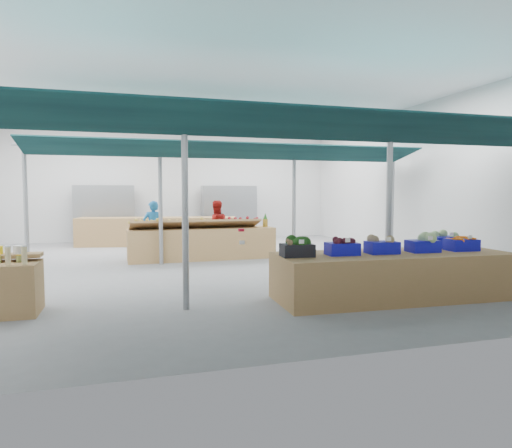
{
  "coord_description": "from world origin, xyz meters",
  "views": [
    {
      "loc": [
        -1.92,
        -10.88,
        1.78
      ],
      "look_at": [
        0.82,
        -1.6,
        1.11
      ],
      "focal_mm": 32.0,
      "sensor_mm": 36.0,
      "label": 1
    }
  ],
  "objects_px": {
    "crate_stack": "(456,271)",
    "veg_counter": "(393,276)",
    "vendor_right": "(216,227)",
    "fruit_counter": "(202,244)",
    "vendor_left": "(153,228)"
  },
  "relations": [
    {
      "from": "crate_stack",
      "to": "veg_counter",
      "type": "bearing_deg",
      "value": -166.31
    },
    {
      "from": "veg_counter",
      "to": "vendor_right",
      "type": "bearing_deg",
      "value": 106.82
    },
    {
      "from": "veg_counter",
      "to": "fruit_counter",
      "type": "xyz_separation_m",
      "value": [
        -2.3,
        5.4,
        0.03
      ]
    },
    {
      "from": "vendor_left",
      "to": "vendor_right",
      "type": "distance_m",
      "value": 1.8
    },
    {
      "from": "fruit_counter",
      "to": "crate_stack",
      "type": "xyz_separation_m",
      "value": [
        3.91,
        -5.01,
        -0.1
      ]
    },
    {
      "from": "fruit_counter",
      "to": "crate_stack",
      "type": "distance_m",
      "value": 6.35
    },
    {
      "from": "veg_counter",
      "to": "vendor_left",
      "type": "relative_size",
      "value": 2.57
    },
    {
      "from": "veg_counter",
      "to": "vendor_left",
      "type": "distance_m",
      "value": 7.39
    },
    {
      "from": "vendor_left",
      "to": "vendor_right",
      "type": "relative_size",
      "value": 1.0
    },
    {
      "from": "crate_stack",
      "to": "vendor_right",
      "type": "height_order",
      "value": "vendor_right"
    },
    {
      "from": "veg_counter",
      "to": "crate_stack",
      "type": "xyz_separation_m",
      "value": [
        1.6,
        0.39,
        -0.07
      ]
    },
    {
      "from": "vendor_left",
      "to": "vendor_right",
      "type": "height_order",
      "value": "same"
    },
    {
      "from": "vendor_left",
      "to": "crate_stack",
      "type": "bearing_deg",
      "value": 128.85
    },
    {
      "from": "veg_counter",
      "to": "vendor_left",
      "type": "xyz_separation_m",
      "value": [
        -3.5,
        6.5,
        0.39
      ]
    },
    {
      "from": "crate_stack",
      "to": "vendor_left",
      "type": "xyz_separation_m",
      "value": [
        -5.11,
        6.11,
        0.46
      ]
    }
  ]
}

